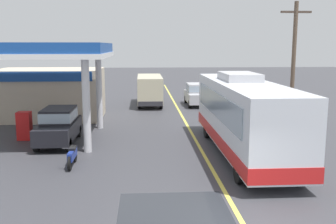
# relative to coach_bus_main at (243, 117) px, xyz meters

# --- Properties ---
(ground) EXTENTS (120.00, 120.00, 0.00)m
(ground) POSITION_rel_coach_bus_main_xyz_m (-1.82, 12.33, -1.72)
(ground) COLOR #38383D
(lane_divider_stripe) EXTENTS (0.16, 50.00, 0.01)m
(lane_divider_stripe) POSITION_rel_coach_bus_main_xyz_m (-1.82, 7.33, -1.72)
(lane_divider_stripe) COLOR #D8CC4C
(lane_divider_stripe) RESTS_ON ground
(coach_bus_main) EXTENTS (2.60, 11.04, 3.69)m
(coach_bus_main) POSITION_rel_coach_bus_main_xyz_m (0.00, 0.00, 0.00)
(coach_bus_main) COLOR silver
(coach_bus_main) RESTS_ON ground
(gas_station_roadside) EXTENTS (9.10, 11.95, 5.10)m
(gas_station_roadside) POSITION_rel_coach_bus_main_xyz_m (-10.93, 7.64, 0.91)
(gas_station_roadside) COLOR #194799
(gas_station_roadside) RESTS_ON ground
(car_at_pump) EXTENTS (1.70, 4.20, 1.82)m
(car_at_pump) POSITION_rel_coach_bus_main_xyz_m (-8.90, 2.48, -0.71)
(car_at_pump) COLOR black
(car_at_pump) RESTS_ON ground
(minibus_opposing_lane) EXTENTS (2.04, 6.13, 2.44)m
(minibus_opposing_lane) POSITION_rel_coach_bus_main_xyz_m (-4.02, 15.37, -0.25)
(minibus_opposing_lane) COLOR #BFB799
(minibus_opposing_lane) RESTS_ON ground
(motorcycle_parked_forecourt) EXTENTS (0.55, 1.80, 0.92)m
(motorcycle_parked_forecourt) POSITION_rel_coach_bus_main_xyz_m (-7.57, -1.40, -1.28)
(motorcycle_parked_forecourt) COLOR black
(motorcycle_parked_forecourt) RESTS_ON ground
(pedestrian_near_pump) EXTENTS (0.55, 0.22, 1.66)m
(pedestrian_near_pump) POSITION_rel_coach_bus_main_xyz_m (-8.57, 1.77, -0.79)
(pedestrian_near_pump) COLOR #33333F
(pedestrian_near_pump) RESTS_ON ground
(pedestrian_by_shop) EXTENTS (0.55, 0.22, 1.66)m
(pedestrian_by_shop) POSITION_rel_coach_bus_main_xyz_m (-9.13, 2.10, -0.79)
(pedestrian_by_shop) COLOR #33333F
(pedestrian_by_shop) RESTS_ON ground
(car_trailing_behind_bus) EXTENTS (1.70, 4.20, 1.82)m
(car_trailing_behind_bus) POSITION_rel_coach_bus_main_xyz_m (-0.09, 14.93, -0.71)
(car_trailing_behind_bus) COLOR #B2B2B7
(car_trailing_behind_bus) RESTS_ON ground
(utility_pole_roadside) EXTENTS (1.80, 0.24, 7.47)m
(utility_pole_roadside) POSITION_rel_coach_bus_main_xyz_m (4.25, 5.16, 2.20)
(utility_pole_roadside) COLOR brown
(utility_pole_roadside) RESTS_ON ground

